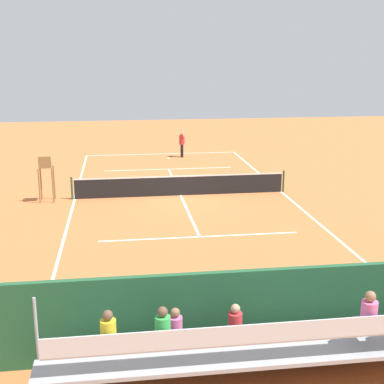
# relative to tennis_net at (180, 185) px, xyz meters

# --- Properties ---
(ground_plane) EXTENTS (60.00, 60.00, 0.00)m
(ground_plane) POSITION_rel_tennis_net_xyz_m (0.00, 0.00, -0.50)
(ground_plane) COLOR #C66B38
(court_line_markings) EXTENTS (10.10, 22.20, 0.01)m
(court_line_markings) POSITION_rel_tennis_net_xyz_m (0.00, -0.04, -0.50)
(court_line_markings) COLOR white
(court_line_markings) RESTS_ON ground
(tennis_net) EXTENTS (10.30, 0.10, 1.07)m
(tennis_net) POSITION_rel_tennis_net_xyz_m (0.00, 0.00, 0.00)
(tennis_net) COLOR black
(tennis_net) RESTS_ON ground
(backdrop_wall) EXTENTS (18.00, 0.16, 2.00)m
(backdrop_wall) POSITION_rel_tennis_net_xyz_m (0.00, 14.00, 0.50)
(backdrop_wall) COLOR #235633
(backdrop_wall) RESTS_ON ground
(bleacher_stand) EXTENTS (9.06, 2.40, 2.48)m
(bleacher_stand) POSITION_rel_tennis_net_xyz_m (-0.16, 15.35, 0.46)
(bleacher_stand) COLOR #9EA0A5
(bleacher_stand) RESTS_ON ground
(umpire_chair) EXTENTS (0.67, 0.67, 2.14)m
(umpire_chair) POSITION_rel_tennis_net_xyz_m (6.20, 0.23, 0.81)
(umpire_chair) COLOR olive
(umpire_chair) RESTS_ON ground
(courtside_bench) EXTENTS (1.80, 0.40, 0.93)m
(courtside_bench) POSITION_rel_tennis_net_xyz_m (-3.41, 13.27, 0.06)
(courtside_bench) COLOR #234C2D
(courtside_bench) RESTS_ON ground
(equipment_bag) EXTENTS (0.90, 0.36, 0.36)m
(equipment_bag) POSITION_rel_tennis_net_xyz_m (-1.89, 13.40, -0.32)
(equipment_bag) COLOR black
(equipment_bag) RESTS_ON ground
(tennis_player) EXTENTS (0.40, 0.55, 1.93)m
(tennis_player) POSITION_rel_tennis_net_xyz_m (-1.24, -9.71, 0.51)
(tennis_player) COLOR black
(tennis_player) RESTS_ON ground
(tennis_racket) EXTENTS (0.47, 0.55, 0.03)m
(tennis_racket) POSITION_rel_tennis_net_xyz_m (-0.34, -9.32, -0.49)
(tennis_racket) COLOR black
(tennis_racket) RESTS_ON ground
(tennis_ball_near) EXTENTS (0.07, 0.07, 0.07)m
(tennis_ball_near) POSITION_rel_tennis_net_xyz_m (0.76, -8.79, -0.47)
(tennis_ball_near) COLOR #CCDB33
(tennis_ball_near) RESTS_ON ground
(tennis_ball_far) EXTENTS (0.07, 0.07, 0.07)m
(tennis_ball_far) POSITION_rel_tennis_net_xyz_m (1.01, -6.67, -0.47)
(tennis_ball_far) COLOR #CCDB33
(tennis_ball_far) RESTS_ON ground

